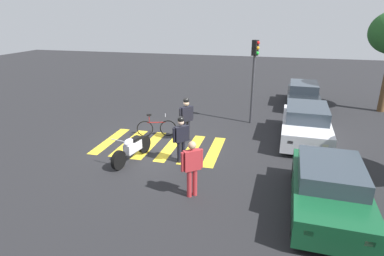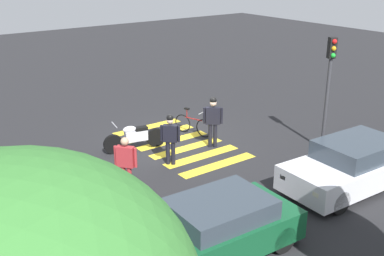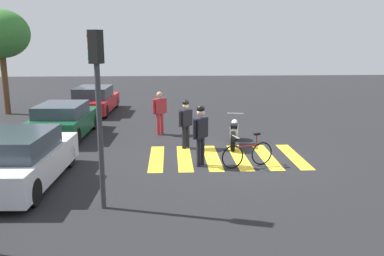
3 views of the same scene
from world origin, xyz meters
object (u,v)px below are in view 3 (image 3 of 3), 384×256
at_px(traffic_light_pole, 97,91).
at_px(car_white_van, 20,159).
at_px(police_motorcycle, 234,132).
at_px(car_green_compact, 64,121).
at_px(pedestrian_bystander, 160,110).
at_px(leaning_bicycle, 248,154).
at_px(officer_by_motorcycle, 186,121).
at_px(car_red_convertible, 94,100).
at_px(officer_on_foot, 201,130).

bearing_deg(traffic_light_pole, car_white_van, 55.37).
bearing_deg(police_motorcycle, traffic_light_pole, 144.53).
bearing_deg(car_green_compact, pedestrian_bystander, -86.87).
distance_m(leaning_bicycle, traffic_light_pole, 5.34).
relative_size(police_motorcycle, car_white_van, 0.50).
xyz_separation_m(leaning_bicycle, officer_by_motorcycle, (2.23, 1.78, 0.60)).
distance_m(car_red_convertible, traffic_light_pole, 12.82).
bearing_deg(officer_by_motorcycle, police_motorcycle, -79.46).
relative_size(police_motorcycle, leaning_bicycle, 1.37).
height_order(police_motorcycle, leaning_bicycle, police_motorcycle).
bearing_deg(police_motorcycle, officer_on_foot, 149.56).
bearing_deg(car_white_van, police_motorcycle, -58.97).
xyz_separation_m(leaning_bicycle, traffic_light_pole, (-2.87, 3.87, 2.29)).
height_order(officer_by_motorcycle, car_red_convertible, officer_by_motorcycle).
relative_size(leaning_bicycle, officer_by_motorcycle, 0.94).
distance_m(car_white_van, car_green_compact, 5.39).
bearing_deg(police_motorcycle, officer_by_motorcycle, 100.54).
xyz_separation_m(police_motorcycle, officer_on_foot, (-2.39, 1.40, 0.63)).
height_order(officer_on_foot, car_red_convertible, officer_on_foot).
bearing_deg(pedestrian_bystander, car_red_convertible, 34.13).
xyz_separation_m(police_motorcycle, car_red_convertible, (7.01, 6.24, 0.18)).
bearing_deg(police_motorcycle, pedestrian_bystander, 56.16).
bearing_deg(pedestrian_bystander, officer_on_foot, -162.62).
bearing_deg(leaning_bicycle, officer_by_motorcycle, 38.58).
bearing_deg(officer_on_foot, car_white_van, 105.88).
relative_size(pedestrian_bystander, traffic_light_pole, 0.44).
distance_m(officer_by_motorcycle, car_white_van, 5.67).
bearing_deg(car_red_convertible, traffic_light_pole, -169.21).
bearing_deg(pedestrian_bystander, officer_by_motorcycle, -156.12).
height_order(car_white_van, car_red_convertible, car_white_van).
distance_m(car_green_compact, car_red_convertible, 5.40).
distance_m(leaning_bicycle, officer_by_motorcycle, 2.91).
bearing_deg(officer_on_foot, traffic_light_pole, 140.98).
xyz_separation_m(officer_by_motorcycle, pedestrian_bystander, (2.15, 0.95, 0.01)).
height_order(officer_on_foot, car_green_compact, officer_on_foot).
bearing_deg(car_green_compact, traffic_light_pole, -159.66).
xyz_separation_m(police_motorcycle, officer_by_motorcycle, (-0.33, 1.77, 0.52)).
distance_m(pedestrian_bystander, car_green_compact, 3.78).
relative_size(pedestrian_bystander, car_red_convertible, 0.39).
height_order(leaning_bicycle, car_red_convertible, car_red_convertible).
xyz_separation_m(pedestrian_bystander, car_red_convertible, (5.19, 3.52, -0.35)).
relative_size(officer_on_foot, car_red_convertible, 0.42).
height_order(car_green_compact, traffic_light_pole, traffic_light_pole).
bearing_deg(leaning_bicycle, officer_on_foot, 83.18).
bearing_deg(police_motorcycle, car_green_compact, 75.98).
bearing_deg(car_white_van, car_red_convertible, -0.15).
relative_size(officer_on_foot, officer_by_motorcycle, 1.08).
distance_m(officer_by_motorcycle, traffic_light_pole, 5.76).
bearing_deg(car_white_van, officer_by_motorcycle, -52.59).
xyz_separation_m(police_motorcycle, leaning_bicycle, (-2.55, -0.01, -0.08)).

